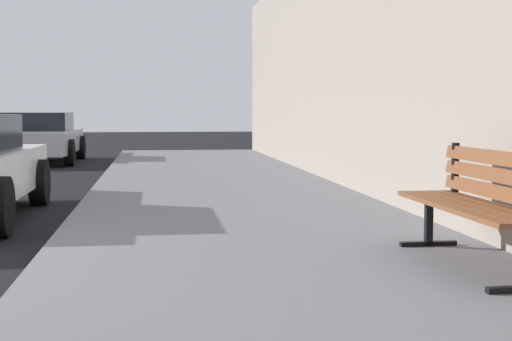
{
  "coord_description": "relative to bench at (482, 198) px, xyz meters",
  "views": [
    {
      "loc": [
        2.97,
        -5.66,
        1.31
      ],
      "look_at": [
        3.9,
        1.04,
        0.76
      ],
      "focal_mm": 50.98,
      "sensor_mm": 36.0,
      "label": 1
    }
  ],
  "objects": [
    {
      "name": "car_silver",
      "position": [
        -5.38,
        13.82,
        -0.02
      ],
      "size": [
        2.05,
        4.12,
        1.27
      ],
      "color": "#B7B7BF",
      "rests_on": "ground_plane"
    },
    {
      "name": "sidewalk",
      "position": [
        -1.39,
        0.54,
        -0.59
      ],
      "size": [
        4.0,
        32.0,
        0.15
      ],
      "primitive_type": "cube",
      "color": "slate",
      "rests_on": "ground_plane"
    },
    {
      "name": "bench",
      "position": [
        0.0,
        0.0,
        0.0
      ],
      "size": [
        0.51,
        1.87,
        0.89
      ],
      "rotation": [
        0.0,
        0.0,
        0.01
      ],
      "color": "brown",
      "rests_on": "sidewalk"
    }
  ]
}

